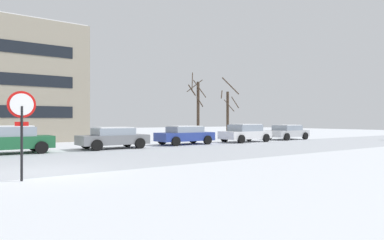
{
  "coord_description": "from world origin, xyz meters",
  "views": [
    {
      "loc": [
        -2.18,
        -11.8,
        1.71
      ],
      "look_at": [
        9.2,
        4.65,
        1.74
      ],
      "focal_mm": 31.2,
      "sensor_mm": 36.0,
      "label": 1
    }
  ],
  "objects_px": {
    "parked_car_blue": "(185,135)",
    "stop_sign": "(22,118)",
    "parked_car_green": "(11,139)",
    "parked_car_white": "(245,133)",
    "parked_car_silver": "(287,132)",
    "parked_car_gray": "(113,137)"
  },
  "relations": [
    {
      "from": "stop_sign",
      "to": "parked_car_white",
      "type": "distance_m",
      "value": 19.35
    },
    {
      "from": "parked_car_white",
      "to": "parked_car_silver",
      "type": "distance_m",
      "value": 5.5
    },
    {
      "from": "parked_car_green",
      "to": "parked_car_silver",
      "type": "relative_size",
      "value": 0.99
    },
    {
      "from": "parked_car_blue",
      "to": "stop_sign",
      "type": "bearing_deg",
      "value": -141.52
    },
    {
      "from": "stop_sign",
      "to": "parked_car_green",
      "type": "bearing_deg",
      "value": 85.61
    },
    {
      "from": "stop_sign",
      "to": "parked_car_green",
      "type": "height_order",
      "value": "stop_sign"
    },
    {
      "from": "parked_car_green",
      "to": "stop_sign",
      "type": "bearing_deg",
      "value": -94.39
    },
    {
      "from": "parked_car_gray",
      "to": "parked_car_blue",
      "type": "relative_size",
      "value": 0.99
    },
    {
      "from": "parked_car_blue",
      "to": "parked_car_green",
      "type": "bearing_deg",
      "value": -177.96
    },
    {
      "from": "stop_sign",
      "to": "parked_car_white",
      "type": "xyz_separation_m",
      "value": [
        17.16,
        8.88,
        -1.05
      ]
    },
    {
      "from": "parked_car_blue",
      "to": "parked_car_silver",
      "type": "height_order",
      "value": "parked_car_blue"
    },
    {
      "from": "parked_car_white",
      "to": "parked_car_silver",
      "type": "bearing_deg",
      "value": 3.72
    },
    {
      "from": "parked_car_gray",
      "to": "parked_car_blue",
      "type": "height_order",
      "value": "parked_car_blue"
    },
    {
      "from": "parked_car_gray",
      "to": "parked_car_silver",
      "type": "height_order",
      "value": "parked_car_silver"
    },
    {
      "from": "stop_sign",
      "to": "parked_car_blue",
      "type": "relative_size",
      "value": 0.6
    },
    {
      "from": "stop_sign",
      "to": "parked_car_gray",
      "type": "distance_m",
      "value": 10.87
    },
    {
      "from": "parked_car_green",
      "to": "parked_car_blue",
      "type": "distance_m",
      "value": 10.99
    },
    {
      "from": "stop_sign",
      "to": "parked_car_green",
      "type": "xyz_separation_m",
      "value": [
        0.68,
        8.88,
        -1.05
      ]
    },
    {
      "from": "stop_sign",
      "to": "parked_car_gray",
      "type": "bearing_deg",
      "value": 55.18
    },
    {
      "from": "stop_sign",
      "to": "parked_car_silver",
      "type": "distance_m",
      "value": 24.49
    },
    {
      "from": "parked_car_gray",
      "to": "parked_car_white",
      "type": "height_order",
      "value": "parked_car_white"
    },
    {
      "from": "parked_car_gray",
      "to": "parked_car_blue",
      "type": "xyz_separation_m",
      "value": [
        5.49,
        0.4,
        0.01
      ]
    }
  ]
}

